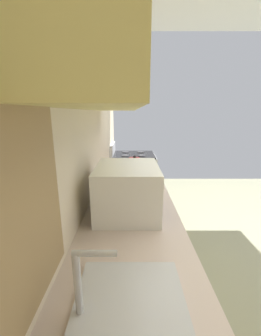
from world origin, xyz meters
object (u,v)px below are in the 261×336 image
(oven_range, at_px, (133,182))
(sink_basin, at_px, (128,313))
(kettle, at_px, (134,164))
(microwave, at_px, (128,189))

(oven_range, height_order, sink_basin, sink_basin)
(sink_basin, distance_m, kettle, 1.74)
(microwave, bearing_deg, sink_basin, -179.02)
(kettle, bearing_deg, oven_range, 0.29)
(microwave, distance_m, kettle, 1.01)
(microwave, bearing_deg, kettle, -3.54)
(oven_range, relative_size, sink_basin, 2.39)
(sink_basin, height_order, kettle, sink_basin)
(sink_basin, distance_m, microwave, 0.75)
(sink_basin, relative_size, kettle, 2.60)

